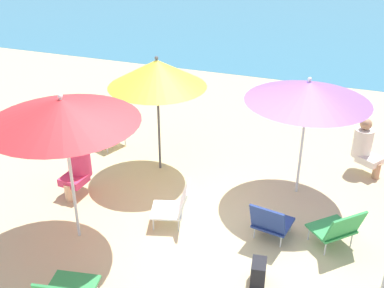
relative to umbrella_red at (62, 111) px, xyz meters
name	(u,v)px	position (x,y,z in m)	size (l,w,h in m)	color
ground_plane	(193,227)	(1.41, 0.72, -1.87)	(40.00, 40.00, 0.00)	#CCB789
sea_water	(317,17)	(1.41, 15.32, -1.86)	(40.00, 16.00, 0.01)	teal
umbrella_red	(62,111)	(0.00, 0.00, 0.00)	(1.89, 1.89, 2.08)	silver
umbrella_purple	(308,91)	(2.64, 2.14, -0.17)	(1.82, 1.82, 1.91)	silver
umbrella_yellow	(157,73)	(0.31, 2.08, -0.16)	(1.58, 1.58, 1.99)	#4C4C51
beach_chair_a	(271,221)	(2.48, 0.81, -1.57)	(0.56, 0.64, 0.62)	navy
beach_chair_c	(106,132)	(-0.99, 2.54, -1.59)	(0.66, 0.68, 0.55)	white
beach_chair_d	(175,205)	(1.15, 0.71, -1.55)	(0.64, 0.59, 0.64)	white
beach_chair_e	(338,228)	(3.34, 0.94, -1.54)	(0.75, 0.75, 0.63)	#33934C
person_a	(78,164)	(-0.59, 0.98, -1.37)	(0.38, 0.58, 0.97)	#DB3866
person_b	(365,146)	(3.58, 3.16, -1.38)	(0.55, 0.49, 0.96)	silver
beach_bag	(258,273)	(2.52, -0.05, -1.71)	(0.27, 0.17, 0.31)	black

